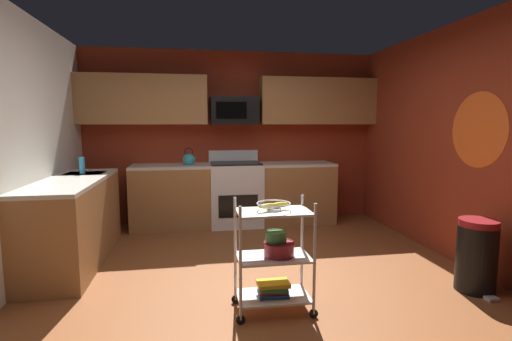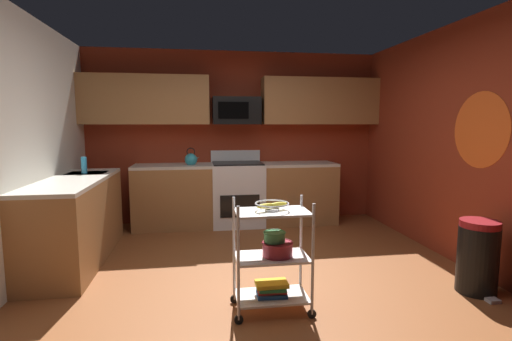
% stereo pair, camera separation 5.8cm
% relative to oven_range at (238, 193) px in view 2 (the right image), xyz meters
% --- Properties ---
extents(floor, '(4.40, 4.80, 0.04)m').
position_rel_oven_range_xyz_m(floor, '(-0.01, -2.10, -0.50)').
color(floor, brown).
rests_on(floor, ground).
extents(wall_back, '(4.52, 0.06, 2.60)m').
position_rel_oven_range_xyz_m(wall_back, '(-0.01, 0.33, 0.82)').
color(wall_back, maroon).
rests_on(wall_back, ground).
extents(wall_right, '(0.06, 4.80, 2.60)m').
position_rel_oven_range_xyz_m(wall_right, '(2.22, -2.10, 0.82)').
color(wall_right, maroon).
rests_on(wall_right, ground).
extents(wall_flower_decal, '(0.00, 0.76, 0.76)m').
position_rel_oven_range_xyz_m(wall_flower_decal, '(2.19, -2.19, 0.97)').
color(wall_flower_decal, '#E5591E').
extents(counter_run, '(3.70, 2.51, 0.92)m').
position_rel_oven_range_xyz_m(counter_run, '(-0.76, -0.50, -0.01)').
color(counter_run, '#9E6B3D').
rests_on(counter_run, ground).
extents(oven_range, '(0.76, 0.65, 1.10)m').
position_rel_oven_range_xyz_m(oven_range, '(0.00, 0.00, 0.00)').
color(oven_range, white).
rests_on(oven_range, ground).
extents(upper_cabinets, '(4.40, 0.33, 0.70)m').
position_rel_oven_range_xyz_m(upper_cabinets, '(-0.01, 0.13, 1.37)').
color(upper_cabinets, '#9E6B3D').
extents(microwave, '(0.70, 0.39, 0.40)m').
position_rel_oven_range_xyz_m(microwave, '(-0.00, 0.10, 1.22)').
color(microwave, black).
extents(rolling_cart, '(0.64, 0.37, 0.91)m').
position_rel_oven_range_xyz_m(rolling_cart, '(-0.00, -2.70, -0.03)').
color(rolling_cart, silver).
rests_on(rolling_cart, ground).
extents(fruit_bowl, '(0.27, 0.27, 0.07)m').
position_rel_oven_range_xyz_m(fruit_bowl, '(-0.00, -2.70, 0.40)').
color(fruit_bowl, silver).
rests_on(fruit_bowl, rolling_cart).
extents(mixing_bowl_large, '(0.25, 0.25, 0.11)m').
position_rel_oven_range_xyz_m(mixing_bowl_large, '(0.04, -2.70, 0.04)').
color(mixing_bowl_large, maroon).
rests_on(mixing_bowl_large, rolling_cart).
extents(mixing_bowl_small, '(0.18, 0.18, 0.08)m').
position_rel_oven_range_xyz_m(mixing_bowl_small, '(0.02, -2.69, 0.14)').
color(mixing_bowl_small, '#387F4C').
rests_on(mixing_bowl_small, rolling_cart).
extents(book_stack, '(0.26, 0.19, 0.11)m').
position_rel_oven_range_xyz_m(book_stack, '(-0.00, -2.70, -0.29)').
color(book_stack, '#1E4C8C').
rests_on(book_stack, rolling_cart).
extents(kettle, '(0.21, 0.18, 0.26)m').
position_rel_oven_range_xyz_m(kettle, '(-0.68, -0.00, 0.52)').
color(kettle, teal).
rests_on(kettle, counter_run).
extents(dish_soap_bottle, '(0.06, 0.06, 0.20)m').
position_rel_oven_range_xyz_m(dish_soap_bottle, '(-1.91, -0.84, 0.54)').
color(dish_soap_bottle, '#2D8CBF').
rests_on(dish_soap_bottle, counter_run).
extents(trash_can, '(0.34, 0.42, 0.66)m').
position_rel_oven_range_xyz_m(trash_can, '(1.89, -2.64, -0.15)').
color(trash_can, black).
rests_on(trash_can, ground).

